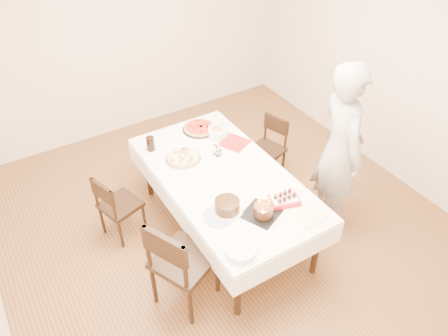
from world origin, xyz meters
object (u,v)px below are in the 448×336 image
strawberry_box (284,200)px  layer_cake (227,206)px  pizza_white (183,158)px  chair_left_savory (120,205)px  cola_glass (150,144)px  pizza_pepperoni (199,128)px  dining_table (224,204)px  person (340,150)px  taper_candle (219,143)px  chair_left_dessert (184,260)px  birthday_cake (264,207)px  chair_right_savory (266,150)px  pasta_bowl (218,131)px

strawberry_box → layer_cake: bearing=160.1°
pizza_white → layer_cake: 0.87m
chair_left_savory → cola_glass: 0.70m
chair_left_savory → pizza_pepperoni: 1.21m
dining_table → chair_left_savory: (-0.92, 0.53, 0.01)m
person → taper_candle: 1.21m
cola_glass → person: bearing=-39.2°
chair_left_savory → pizza_pepperoni: size_ratio=2.07×
chair_left_dessert → taper_candle: size_ratio=3.69×
pizza_pepperoni → layer_cake: size_ratio=1.31×
person → birthday_cake: 1.07m
chair_right_savory → pizza_white: pizza_white is taller
taper_candle → layer_cake: size_ratio=0.96×
chair_left_savory → chair_right_savory: bearing=161.8°
cola_glass → strawberry_box: (0.70, -1.37, -0.05)m
pizza_white → cola_glass: cola_glass is taller
chair_left_dessert → layer_cake: chair_left_dessert is taller
dining_table → chair_left_dessert: chair_left_dessert is taller
cola_glass → layer_cake: 1.21m
pizza_pepperoni → taper_candle: 0.52m
chair_left_dessert → pasta_bowl: chair_left_dessert is taller
birthday_cake → person: bearing=10.3°
pasta_bowl → dining_table: bearing=-116.6°
pasta_bowl → strawberry_box: (-0.05, -1.24, -0.01)m
pizza_white → birthday_cake: 1.11m
chair_left_dessert → pasta_bowl: 1.60m
person → cola_glass: size_ratio=11.88×
pasta_bowl → strawberry_box: size_ratio=0.88×
birthday_cake → strawberry_box: birthday_cake is taller
chair_left_savory → strawberry_box: 1.69m
chair_right_savory → pasta_bowl: size_ratio=3.35×
chair_left_savory → pizza_white: bearing=155.5°
pasta_bowl → strawberry_box: bearing=-92.2°
person → pizza_pepperoni: person is taller
chair_right_savory → pasta_bowl: 0.72m
dining_table → pizza_pepperoni: (0.19, 0.83, 0.40)m
pizza_pepperoni → strawberry_box: bearing=-86.8°
dining_table → strawberry_box: (0.27, -0.61, 0.41)m
pizza_pepperoni → strawberry_box: 1.44m
dining_table → chair_left_savory: 1.06m
pizza_white → dining_table: bearing=-63.4°
cola_glass → strawberry_box: bearing=-63.1°
dining_table → strawberry_box: strawberry_box is taller
cola_glass → pizza_pepperoni: bearing=6.2°
layer_cake → chair_left_dessert: bearing=-167.3°
dining_table → strawberry_box: 0.78m
pasta_bowl → layer_cake: size_ratio=0.81×
chair_right_savory → person: (0.16, -0.95, 0.54)m
pizza_white → strawberry_box: 1.16m
chair_left_dessert → dining_table: bearing=-168.4°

